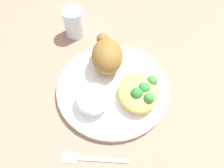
% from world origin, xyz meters
% --- Properties ---
extents(ground_plane, '(2.00, 2.00, 0.00)m').
position_xyz_m(ground_plane, '(0.00, 0.00, 0.00)').
color(ground_plane, '#A0725C').
extents(plate, '(0.27, 0.27, 0.02)m').
position_xyz_m(plate, '(0.00, 0.00, 0.01)').
color(plate, white).
rests_on(plate, ground_plane).
extents(roasted_chicken, '(0.11, 0.08, 0.07)m').
position_xyz_m(roasted_chicken, '(0.07, 0.01, 0.05)').
color(roasted_chicken, brown).
rests_on(roasted_chicken, plate).
extents(rice_pile, '(0.08, 0.08, 0.04)m').
position_xyz_m(rice_pile, '(-0.05, 0.04, 0.04)').
color(rice_pile, white).
rests_on(rice_pile, plate).
extents(mac_cheese_with_broccoli, '(0.11, 0.09, 0.04)m').
position_xyz_m(mac_cheese_with_broccoli, '(-0.03, -0.06, 0.04)').
color(mac_cheese_with_broccoli, '#E8B355').
rests_on(mac_cheese_with_broccoli, plate).
extents(fork, '(0.02, 0.14, 0.01)m').
position_xyz_m(fork, '(-0.17, 0.04, 0.00)').
color(fork, silver).
rests_on(fork, ground_plane).
extents(water_glass, '(0.06, 0.06, 0.08)m').
position_xyz_m(water_glass, '(0.20, 0.11, 0.04)').
color(water_glass, silver).
rests_on(water_glass, ground_plane).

